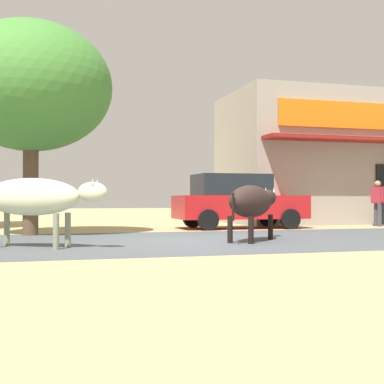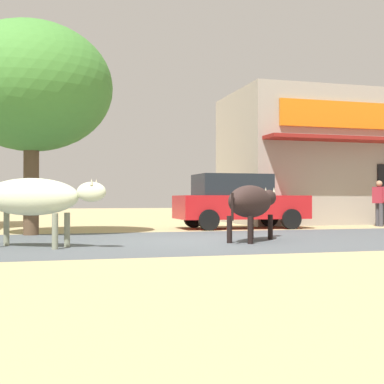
% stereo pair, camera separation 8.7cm
% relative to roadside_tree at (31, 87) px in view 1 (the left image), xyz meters
% --- Properties ---
extents(ground, '(80.00, 80.00, 0.00)m').
position_rel_roadside_tree_xyz_m(ground, '(3.56, -2.77, -3.67)').
color(ground, tan).
extents(asphalt_road, '(72.00, 6.07, 0.00)m').
position_rel_roadside_tree_xyz_m(asphalt_road, '(3.56, -2.77, -3.67)').
color(asphalt_road, '#50565A').
rests_on(asphalt_road, ground).
extents(storefront_right_club, '(7.43, 5.28, 4.81)m').
position_rel_roadside_tree_xyz_m(storefront_right_club, '(10.70, 4.38, -1.26)').
color(storefront_right_club, '#A1978A').
rests_on(storefront_right_club, ground).
extents(roadside_tree, '(4.01, 4.01, 5.29)m').
position_rel_roadside_tree_xyz_m(roadside_tree, '(0.00, 0.00, 0.00)').
color(roadside_tree, brown).
rests_on(roadside_tree, ground).
extents(parked_hatchback_car, '(3.93, 1.81, 1.64)m').
position_rel_roadside_tree_xyz_m(parked_hatchback_car, '(6.00, 1.41, -2.83)').
color(parked_hatchback_car, red).
rests_on(parked_hatchback_car, ground).
extents(cow_near_brown, '(2.39, 1.64, 1.28)m').
position_rel_roadside_tree_xyz_m(cow_near_brown, '(0.11, -3.57, -2.75)').
color(cow_near_brown, beige).
rests_on(cow_near_brown, ground).
extents(cow_far_dark, '(1.99, 2.10, 1.19)m').
position_rel_roadside_tree_xyz_m(cow_far_dark, '(4.57, -3.25, -2.84)').
color(cow_far_dark, '#30211F').
rests_on(cow_far_dark, ground).
extents(pedestrian_by_shop, '(0.47, 0.61, 1.50)m').
position_rel_roadside_tree_xyz_m(pedestrian_by_shop, '(10.86, 1.30, -2.80)').
color(pedestrian_by_shop, '#3F3F47').
rests_on(pedestrian_by_shop, ground).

